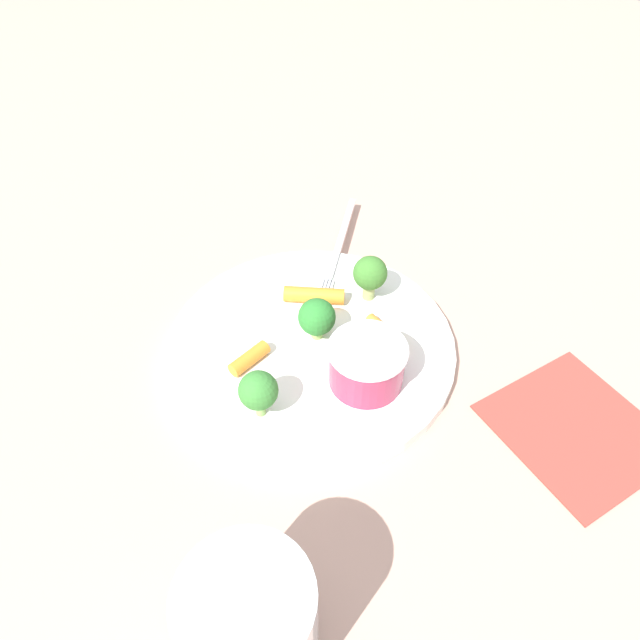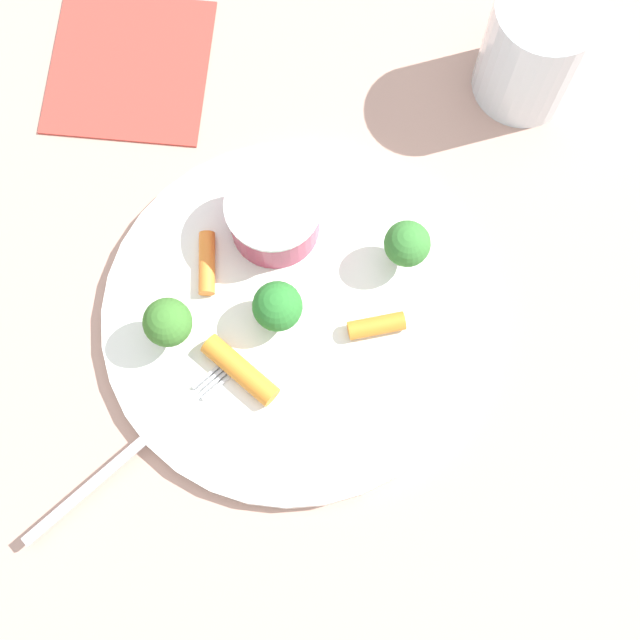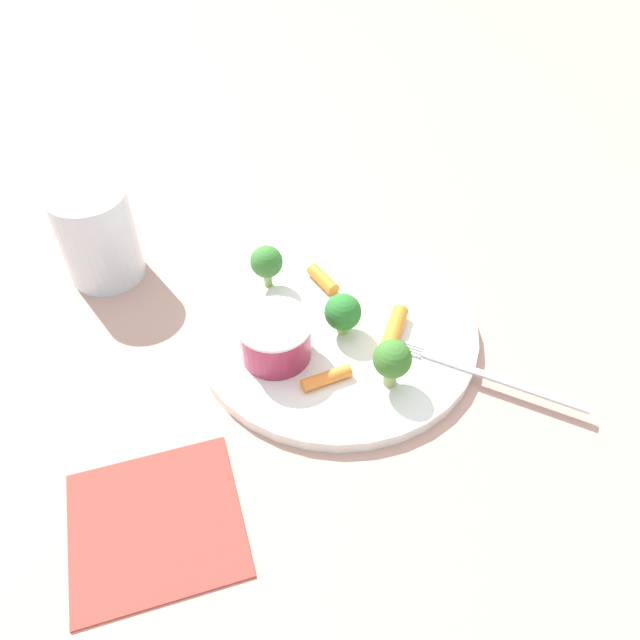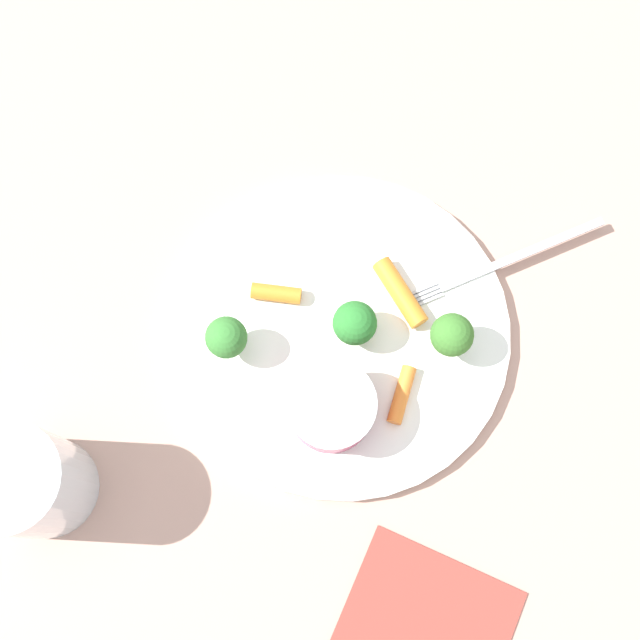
{
  "view_description": "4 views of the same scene",
  "coord_description": "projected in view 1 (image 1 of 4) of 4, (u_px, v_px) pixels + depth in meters",
  "views": [
    {
      "loc": [
        0.25,
        -0.25,
        0.4
      ],
      "look_at": [
        -0.0,
        0.02,
        0.02
      ],
      "focal_mm": 32.4,
      "sensor_mm": 36.0,
      "label": 1
    },
    {
      "loc": [
        -0.18,
        0.01,
        0.63
      ],
      "look_at": [
        -0.01,
        -0.02,
        0.02
      ],
      "focal_mm": 52.24,
      "sensor_mm": 36.0,
      "label": 2
    },
    {
      "loc": [
        0.23,
        0.33,
        0.43
      ],
      "look_at": [
        0.02,
        -0.0,
        0.03
      ],
      "focal_mm": 34.9,
      "sensor_mm": 36.0,
      "label": 3
    },
    {
      "loc": [
        0.17,
        0.01,
        0.65
      ],
      "look_at": [
        -0.0,
        -0.02,
        0.02
      ],
      "focal_mm": 47.2,
      "sensor_mm": 36.0,
      "label": 4
    }
  ],
  "objects": [
    {
      "name": "ground_plane",
      "position": [
        311.0,
        350.0,
        0.53
      ],
      "size": [
        2.4,
        2.4,
        0.0
      ],
      "primitive_type": "plane",
      "color": "tan"
    },
    {
      "name": "plate",
      "position": [
        311.0,
        345.0,
        0.53
      ],
      "size": [
        0.26,
        0.26,
        0.01
      ],
      "primitive_type": "cylinder",
      "color": "white",
      "rests_on": "ground_plane"
    },
    {
      "name": "sauce_cup",
      "position": [
        364.0,
        367.0,
        0.48
      ],
      "size": [
        0.07,
        0.07,
        0.04
      ],
      "color": "#9F2C4C",
      "rests_on": "plate"
    },
    {
      "name": "broccoli_floret_0",
      "position": [
        313.0,
        315.0,
        0.51
      ],
      "size": [
        0.03,
        0.03,
        0.04
      ],
      "color": "#8DC55E",
      "rests_on": "plate"
    },
    {
      "name": "broccoli_floret_1",
      "position": [
        258.0,
        391.0,
        0.45
      ],
      "size": [
        0.03,
        0.03,
        0.05
      ],
      "color": "#86B55B",
      "rests_on": "plate"
    },
    {
      "name": "broccoli_floret_2",
      "position": [
        374.0,
        276.0,
        0.54
      ],
      "size": [
        0.03,
        0.03,
        0.05
      ],
      "color": "#99A961",
      "rests_on": "plate"
    },
    {
      "name": "carrot_stick_0",
      "position": [
        385.0,
        332.0,
        0.52
      ],
      "size": [
        0.05,
        0.02,
        0.01
      ],
      "primitive_type": "cylinder",
      "rotation": [
        1.57,
        0.0,
        4.56
      ],
      "color": "orange",
      "rests_on": "plate"
    },
    {
      "name": "carrot_stick_1",
      "position": [
        314.0,
        295.0,
        0.56
      ],
      "size": [
        0.06,
        0.05,
        0.02
      ],
      "primitive_type": "cylinder",
      "rotation": [
        1.57,
        0.0,
        5.39
      ],
      "color": "orange",
      "rests_on": "plate"
    },
    {
      "name": "carrot_stick_2",
      "position": [
        249.0,
        358.0,
        0.5
      ],
      "size": [
        0.01,
        0.04,
        0.01
      ],
      "primitive_type": "cylinder",
      "rotation": [
        1.57,
        0.0,
        0.02
      ],
      "color": "orange",
      "rests_on": "plate"
    },
    {
      "name": "fork",
      "position": [
        339.0,
        247.0,
        0.62
      ],
      "size": [
        0.1,
        0.15,
        0.0
      ],
      "color": "silver",
      "rests_on": "plate"
    },
    {
      "name": "drinking_glass",
      "position": [
        251.0,
        628.0,
        0.32
      ],
      "size": [
        0.08,
        0.08,
        0.1
      ],
      "primitive_type": "cylinder",
      "color": "silver",
      "rests_on": "ground_plane"
    },
    {
      "name": "napkin",
      "position": [
        577.0,
        428.0,
        0.47
      ],
      "size": [
        0.15,
        0.15,
        0.0
      ],
      "primitive_type": "cube",
      "rotation": [
        0.0,
        0.0,
        -0.27
      ],
      "color": "#B33B32",
      "rests_on": "ground_plane"
    }
  ]
}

